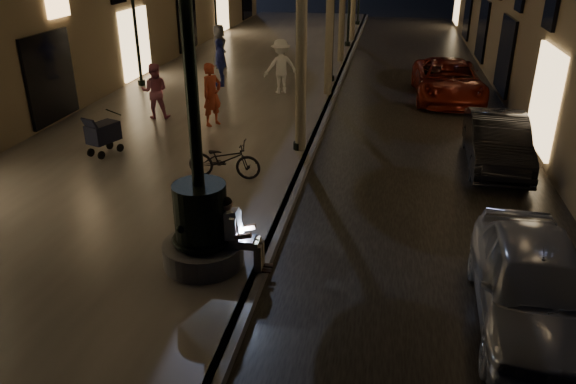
% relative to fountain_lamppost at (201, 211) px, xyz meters
% --- Properties ---
extents(ground, '(120.00, 120.00, 0.00)m').
position_rel_fountain_lamppost_xyz_m(ground, '(1.00, 13.00, -1.21)').
color(ground, black).
rests_on(ground, ground).
extents(cobble_lane, '(6.00, 45.00, 0.02)m').
position_rel_fountain_lamppost_xyz_m(cobble_lane, '(4.00, 13.00, -1.20)').
color(cobble_lane, black).
rests_on(cobble_lane, ground).
extents(promenade, '(8.00, 45.00, 0.20)m').
position_rel_fountain_lamppost_xyz_m(promenade, '(-3.00, 13.00, -1.11)').
color(promenade, '#625C56').
rests_on(promenade, ground).
extents(curb_strip, '(0.25, 45.00, 0.20)m').
position_rel_fountain_lamppost_xyz_m(curb_strip, '(1.00, 13.00, -1.11)').
color(curb_strip, '#59595B').
rests_on(curb_strip, ground).
extents(fountain_lamppost, '(1.40, 1.40, 5.21)m').
position_rel_fountain_lamppost_xyz_m(fountain_lamppost, '(0.00, 0.00, 0.00)').
color(fountain_lamppost, '#59595B').
rests_on(fountain_lamppost, promenade).
extents(seated_man_laptop, '(0.94, 0.32, 1.31)m').
position_rel_fountain_lamppost_xyz_m(seated_man_laptop, '(0.61, -0.00, -0.31)').
color(seated_man_laptop, gray).
rests_on(seated_man_laptop, promenade).
extents(lamp_curb_a, '(0.36, 0.36, 4.81)m').
position_rel_fountain_lamppost_xyz_m(lamp_curb_a, '(0.70, 6.00, 2.02)').
color(lamp_curb_a, black).
rests_on(lamp_curb_a, promenade).
extents(lamp_curb_b, '(0.36, 0.36, 4.81)m').
position_rel_fountain_lamppost_xyz_m(lamp_curb_b, '(0.70, 14.00, 2.02)').
color(lamp_curb_b, black).
rests_on(lamp_curb_b, promenade).
extents(lamp_left_b, '(0.36, 0.36, 4.81)m').
position_rel_fountain_lamppost_xyz_m(lamp_left_b, '(-6.40, 12.00, 2.02)').
color(lamp_left_b, black).
rests_on(lamp_left_b, promenade).
extents(stroller, '(0.74, 1.15, 1.17)m').
position_rel_fountain_lamppost_xyz_m(stroller, '(-4.23, 4.72, -0.42)').
color(stroller, black).
rests_on(stroller, promenade).
extents(car_front, '(1.83, 4.15, 1.39)m').
position_rel_fountain_lamppost_xyz_m(car_front, '(5.30, -0.50, -0.52)').
color(car_front, '#B8BBC1').
rests_on(car_front, ground).
extents(car_second, '(1.52, 4.03, 1.31)m').
position_rel_fountain_lamppost_xyz_m(car_second, '(5.79, 6.23, -0.55)').
color(car_second, black).
rests_on(car_second, ground).
extents(car_third, '(2.47, 5.06, 1.39)m').
position_rel_fountain_lamppost_xyz_m(car_third, '(5.07, 12.73, -0.52)').
color(car_third, maroon).
rests_on(car_third, ground).
extents(pedestrian_red, '(0.74, 0.81, 1.87)m').
position_rel_fountain_lamppost_xyz_m(pedestrian_red, '(-2.19, 7.66, -0.08)').
color(pedestrian_red, '#AE3C22').
rests_on(pedestrian_red, promenade).
extents(pedestrian_pink, '(0.97, 0.84, 1.71)m').
position_rel_fountain_lamppost_xyz_m(pedestrian_pink, '(-4.16, 8.07, -0.16)').
color(pedestrian_pink, '#C76985').
rests_on(pedestrian_pink, promenade).
extents(pedestrian_white, '(1.43, 1.21, 1.92)m').
position_rel_fountain_lamppost_xyz_m(pedestrian_white, '(-0.90, 11.80, -0.05)').
color(pedestrian_white, white).
rests_on(pedestrian_white, promenade).
extents(pedestrian_blue, '(0.81, 1.13, 1.78)m').
position_rel_fountain_lamppost_xyz_m(pedestrian_blue, '(-3.36, 12.45, -0.12)').
color(pedestrian_blue, navy).
rests_on(pedestrian_blue, promenade).
extents(pedestrian_dark, '(0.60, 0.90, 1.83)m').
position_rel_fountain_lamppost_xyz_m(pedestrian_dark, '(-4.31, 15.56, -0.10)').
color(pedestrian_dark, '#38393E').
rests_on(pedestrian_dark, promenade).
extents(bicycle, '(1.74, 0.63, 0.91)m').
position_rel_fountain_lamppost_xyz_m(bicycle, '(-0.70, 3.77, -0.56)').
color(bicycle, black).
rests_on(bicycle, promenade).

